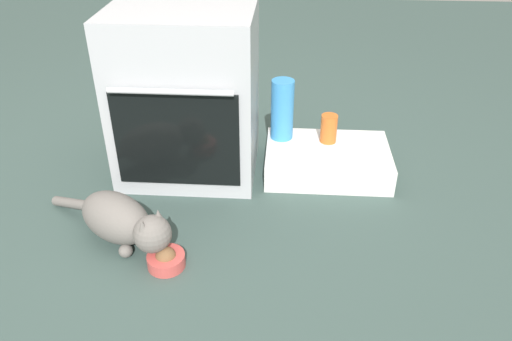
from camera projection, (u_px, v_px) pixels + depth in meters
The scene contains 7 objects.
ground at pixel (184, 224), 2.14m from camera, with size 8.00×8.00×0.00m, color #384C47.
oven at pixel (186, 95), 2.31m from camera, with size 0.63×0.55×0.78m.
pantry_cabinet at pixel (327, 160), 2.46m from camera, with size 0.59×0.41×0.13m, color white.
food_bowl at pixel (166, 259), 1.90m from camera, with size 0.14×0.14×0.08m.
cat at pixel (122, 220), 1.97m from camera, with size 0.62×0.42×0.21m.
water_bottle at pixel (282, 110), 2.45m from camera, with size 0.11×0.11×0.30m, color #388CD1.
sauce_jar at pixel (329, 129), 2.45m from camera, with size 0.08×0.08×0.14m, color #D16023.
Camera 1 is at (0.42, -1.67, 1.33)m, focal length 35.43 mm.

